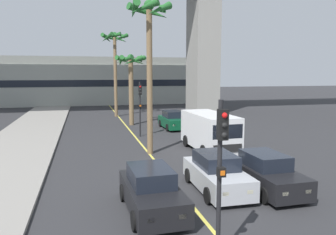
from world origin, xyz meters
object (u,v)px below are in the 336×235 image
Objects in this scene: traffic_light_median_far at (140,101)px; palm_tree_mid_median at (131,69)px; delivery_van at (209,131)px; car_queue_second at (173,120)px; car_queue_third at (216,174)px; car_queue_front at (151,192)px; car_queue_fourth at (266,173)px; traffic_light_median_near at (221,159)px; palm_tree_near_median at (115,49)px; palm_tree_far_median at (149,33)px.

traffic_light_median_far is 0.64× the size of palm_tree_mid_median.
delivery_van is 0.81× the size of palm_tree_mid_median.
delivery_van is 6.83m from traffic_light_median_far.
delivery_van is 12.81m from palm_tree_mid_median.
car_queue_second is 15.71m from car_queue_third.
car_queue_third is (-2.32, -15.53, 0.00)m from car_queue_second.
car_queue_fourth is (5.02, 0.92, 0.00)m from car_queue_front.
car_queue_front is 1.01× the size of car_queue_fourth.
delivery_van is at bearing -90.13° from car_queue_second.
car_queue_front is 0.99× the size of traffic_light_median_near.
car_queue_third is 0.98× the size of traffic_light_median_near.
traffic_light_median_far is 0.45× the size of palm_tree_near_median.
traffic_light_median_far is 13.51m from palm_tree_near_median.
palm_tree_mid_median reaches higher than car_queue_front.
car_queue_front is 14.18m from traffic_light_median_far.
delivery_van is (2.30, 6.73, 0.57)m from car_queue_third.
traffic_light_median_near is 0.47× the size of palm_tree_far_median.
palm_tree_near_median reaches higher than car_queue_second.
palm_tree_near_median is (-0.65, 12.61, 4.81)m from traffic_light_median_far.
car_queue_front and car_queue_third have the same top height.
car_queue_third is 1.00× the size of car_queue_fourth.
palm_tree_near_median is at bearing 102.37° from delivery_van.
palm_tree_mid_median is (-3.21, 2.97, 4.48)m from car_queue_second.
palm_tree_mid_median reaches higher than traffic_light_median_far.
traffic_light_median_near is at bearing -101.83° from car_queue_second.
car_queue_third is 0.44× the size of palm_tree_near_median.
car_queue_front is at bearing -97.99° from traffic_light_median_far.
car_queue_front is 17.76m from car_queue_second.
delivery_van is at bearing -77.63° from palm_tree_near_median.
palm_tree_mid_median is at bearing 137.26° from car_queue_second.
palm_tree_near_median reaches higher than palm_tree_mid_median.
palm_tree_near_median is at bearing 112.93° from car_queue_second.
traffic_light_median_far is at bearing 94.94° from car_queue_third.
palm_tree_mid_median is (0.19, 6.01, 2.49)m from traffic_light_median_far.
traffic_light_median_near is 30.43m from palm_tree_near_median.
delivery_van is 19.81m from palm_tree_near_median.
palm_tree_near_median is at bearing 92.94° from traffic_light_median_far.
palm_tree_mid_median is at bearing 98.64° from car_queue_fourth.
palm_tree_mid_median is at bearing 83.87° from car_queue_front.
car_queue_fourth is at bearing -91.17° from car_queue_second.
car_queue_front is 0.45× the size of palm_tree_near_median.
delivery_van is (0.31, 7.22, 0.57)m from car_queue_fourth.
car_queue_front is 0.78× the size of delivery_van.
car_queue_fourth is 6.29m from traffic_light_median_near.
car_queue_second is at bearing 41.80° from traffic_light_median_far.
palm_tree_far_median reaches higher than car_queue_fourth.
palm_tree_near_median reaches higher than car_queue_fourth.
traffic_light_median_near is (-1.97, -4.94, 1.99)m from car_queue_third.
car_queue_front is at bearing 106.72° from traffic_light_median_near.
car_queue_third is at bearing -87.24° from palm_tree_mid_median.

